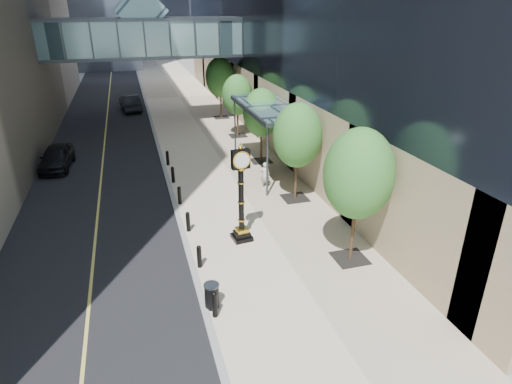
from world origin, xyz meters
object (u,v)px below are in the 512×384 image
Objects in this scene: street_clock at (241,201)px; pedestrian at (265,175)px; car_far at (130,103)px; car_near at (56,157)px; trash_bin at (212,296)px.

street_clock is 6.44m from pedestrian.
car_far is (-4.22, 28.85, -1.23)m from street_clock.
street_clock is at bearing 90.81° from car_far.
car_near is 0.93× the size of car_far.
street_clock reaches higher than car_far.
street_clock is 5.17m from trash_bin.
pedestrian reaches higher than car_near.
car_near is at bearing 64.85° from car_far.
pedestrian reaches higher than car_far.
pedestrian reaches higher than trash_bin.
pedestrian is (5.17, 10.01, 0.32)m from trash_bin.
car_far is at bearing 93.39° from trash_bin.
trash_bin is at bearing -123.82° from street_clock.
pedestrian is at bearing 56.01° from street_clock.
car_near is (-12.27, 7.08, -0.06)m from pedestrian.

